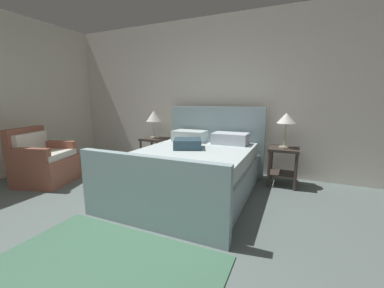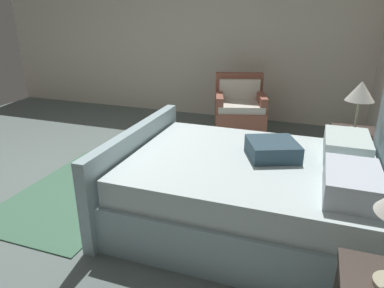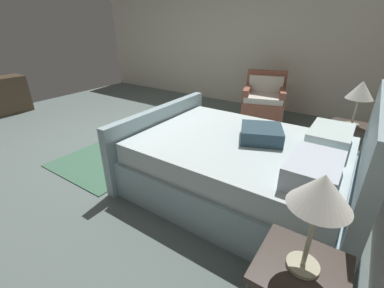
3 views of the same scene
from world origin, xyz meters
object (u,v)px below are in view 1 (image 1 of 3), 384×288
Objects in this scene: table_lamp_left at (154,117)px; nightstand_left at (155,148)px; armchair at (43,162)px; bed at (193,168)px; table_lamp_right at (286,119)px; nightstand_right at (283,160)px.

nightstand_left is at bearing -75.96° from table_lamp_left.
armchair reaches higher than nightstand_left.
table_lamp_left is at bearing 145.20° from bed.
armchair is at bearing -157.38° from table_lamp_right.
armchair is (-3.54, -1.47, -0.69)m from table_lamp_right.
bed is at bearing -145.41° from nightstand_right.
table_lamp_left is at bearing 51.75° from armchair.
table_lamp_right is (0.00, 0.00, 0.64)m from nightstand_right.
table_lamp_right is (1.19, 0.82, 0.69)m from bed.
bed is 4.31× the size of table_lamp_left.
bed is at bearing -145.41° from table_lamp_right.
armchair is (-1.17, -1.48, -0.66)m from table_lamp_left.
bed reaches higher than nightstand_right.
nightstand_left is 1.88m from armchair.
armchair is (-2.35, -0.66, -0.00)m from bed.
nightstand_left is at bearing 179.88° from table_lamp_right.
armchair is at bearing -128.25° from nightstand_left.
table_lamp_left reaches higher than nightstand_right.
table_lamp_right is at bearing 34.59° from bed.
nightstand_left is 1.15× the size of table_lamp_left.
nightstand_left is (-2.37, 0.00, 0.00)m from nightstand_right.
table_lamp_right is at bearing -0.12° from nightstand_left.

